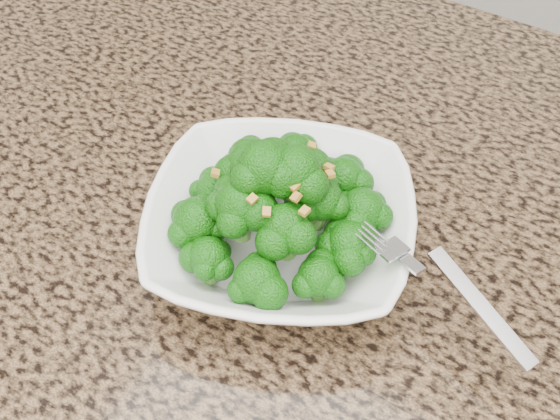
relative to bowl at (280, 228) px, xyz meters
The scene contains 5 objects.
granite_counter 0.07m from the bowl, 78.90° to the right, with size 1.64×1.04×0.03m, color brown.
bowl is the anchor object (origin of this frame).
broccoli_pile 0.07m from the bowl, ahead, with size 0.20×0.20×0.08m, color #14620B, non-canonical shape.
garlic_topping 0.11m from the bowl, ahead, with size 0.12×0.12×0.01m, color #BA882D, non-canonical shape.
fork 0.13m from the bowl, ahead, with size 0.18×0.03×0.01m, color silver, non-canonical shape.
Camera 1 is at (0.20, 0.03, 1.38)m, focal length 45.00 mm.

